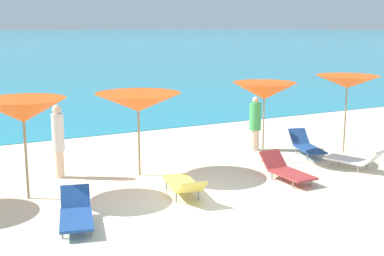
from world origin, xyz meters
TOP-DOWN VIEW (x-y plane):
  - ground_plane at (0.00, 10.00)m, footprint 50.00×100.00m
  - umbrella_3 at (-3.06, 2.08)m, footprint 1.82×1.82m
  - umbrella_4 at (-0.24, 2.61)m, footprint 2.31×2.31m
  - umbrella_5 at (3.25, 2.21)m, footprint 1.73×1.73m
  - umbrella_6 at (6.09, 2.04)m, footprint 1.97×1.97m
  - lounge_chair_1 at (4.85, 2.29)m, footprint 0.97×1.70m
  - lounge_chair_3 at (4.92, 0.45)m, footprint 1.00×1.57m
  - lounge_chair_5 at (-0.02, 0.58)m, footprint 0.90×1.75m
  - lounge_chair_6 at (-2.56, 0.06)m, footprint 0.93×1.58m
  - lounge_chair_7 at (2.75, 0.53)m, footprint 0.63×1.56m
  - beachgoer_0 at (3.86, 3.47)m, footprint 0.35×0.35m
  - beachgoer_4 at (-2.06, 3.34)m, footprint 0.30×0.30m

SIDE VIEW (x-z plane):
  - ground_plane at x=0.00m, z-range -0.30..0.00m
  - lounge_chair_6 at x=-2.56m, z-range -0.06..0.55m
  - lounge_chair_7 at x=2.75m, z-range -0.04..0.56m
  - lounge_chair_3 at x=4.92m, z-range -0.02..0.58m
  - lounge_chair_1 at x=4.85m, z-range -0.04..0.60m
  - lounge_chair_5 at x=-0.02m, z-range 0.01..0.58m
  - beachgoer_0 at x=3.86m, z-range 0.04..1.66m
  - beachgoer_4 at x=-2.06m, z-range 0.07..1.90m
  - umbrella_4 at x=-0.24m, z-range 0.81..2.90m
  - umbrella_3 at x=-3.06m, z-range 0.84..3.04m
  - umbrella_5 at x=3.25m, z-range 0.87..3.07m
  - umbrella_6 at x=6.09m, z-range 0.95..3.23m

